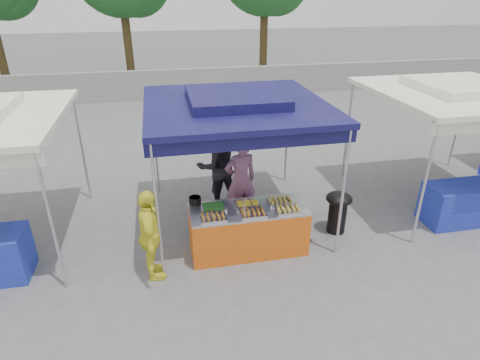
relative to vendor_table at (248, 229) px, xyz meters
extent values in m
plane|color=#5C5C5E|center=(0.00, 0.10, -0.43)|extent=(80.00, 80.00, 0.00)
cube|color=gray|center=(0.00, 11.10, 0.17)|extent=(40.00, 0.25, 1.20)
cylinder|color=silver|center=(-1.50, -0.40, 0.72)|extent=(0.05, 0.05, 2.30)
cylinder|color=silver|center=(1.50, -0.40, 0.72)|extent=(0.05, 0.05, 2.30)
cylinder|color=silver|center=(-1.50, 2.60, 0.72)|extent=(0.05, 0.05, 2.30)
cylinder|color=silver|center=(1.50, 2.60, 0.72)|extent=(0.05, 0.05, 2.30)
cube|color=#121042|center=(0.00, 1.10, 1.92)|extent=(3.20, 3.20, 0.10)
cube|color=#121042|center=(0.00, 1.10, 2.05)|extent=(1.65, 1.65, 0.18)
cube|color=#121042|center=(0.00, -0.40, 1.77)|extent=(3.20, 0.04, 0.25)
cylinder|color=silver|center=(-3.00, -0.40, 0.72)|extent=(0.05, 0.05, 2.30)
cylinder|color=silver|center=(-3.00, 2.60, 0.72)|extent=(0.05, 0.05, 2.30)
cylinder|color=silver|center=(3.00, -0.40, 0.72)|extent=(0.05, 0.05, 2.30)
cylinder|color=silver|center=(3.00, 2.60, 0.72)|extent=(0.05, 0.05, 2.30)
cylinder|color=silver|center=(6.00, 2.60, 0.72)|extent=(0.05, 0.05, 2.30)
cube|color=silver|center=(4.50, 1.10, 1.92)|extent=(3.20, 3.20, 0.10)
cube|color=silver|center=(4.50, 1.10, 2.05)|extent=(1.65, 1.65, 0.18)
cube|color=#1F2FA6|center=(4.50, 0.10, -0.03)|extent=(1.80, 0.70, 0.80)
cylinder|color=#423419|center=(-2.44, 13.48, 1.85)|extent=(0.36, 0.36, 4.55)
cylinder|color=#423419|center=(3.71, 13.24, 1.85)|extent=(0.36, 0.36, 4.54)
cube|color=#C65211|center=(0.00, 0.00, -0.02)|extent=(2.00, 0.80, 0.81)
cube|color=silver|center=(0.00, 0.00, 0.40)|extent=(2.00, 0.80, 0.04)
cube|color=silver|center=(-0.63, -0.24, 0.45)|extent=(0.42, 0.30, 0.05)
cube|color=brown|center=(-0.63, -0.24, 0.49)|extent=(0.35, 0.25, 0.02)
cube|color=silver|center=(0.02, -0.24, 0.45)|extent=(0.42, 0.30, 0.05)
cube|color=brown|center=(0.02, -0.24, 0.49)|extent=(0.35, 0.25, 0.02)
cube|color=silver|center=(0.62, -0.24, 0.45)|extent=(0.42, 0.30, 0.05)
cube|color=#B2993D|center=(0.62, -0.24, 0.49)|extent=(0.35, 0.25, 0.02)
cube|color=silver|center=(-0.59, 0.09, 0.45)|extent=(0.42, 0.30, 0.05)
cube|color=#1F591E|center=(-0.59, 0.09, 0.49)|extent=(0.35, 0.25, 0.02)
cube|color=silver|center=(0.01, 0.09, 0.45)|extent=(0.42, 0.30, 0.05)
cube|color=gold|center=(0.01, 0.09, 0.49)|extent=(0.35, 0.25, 0.02)
cube|color=silver|center=(0.58, 0.07, 0.45)|extent=(0.42, 0.30, 0.05)
cube|color=#B2993D|center=(0.58, 0.07, 0.49)|extent=(0.35, 0.25, 0.02)
cylinder|color=black|center=(-0.87, 0.34, 0.49)|extent=(0.21, 0.21, 0.12)
cylinder|color=silver|center=(-0.11, -0.17, 0.48)|extent=(0.09, 0.09, 0.11)
cylinder|color=black|center=(1.78, 0.25, -0.10)|extent=(0.34, 0.34, 0.66)
ellipsoid|color=black|center=(1.78, 0.25, 0.29)|extent=(0.49, 0.49, 0.22)
cube|color=#1423A6|center=(-0.32, 0.52, -0.29)|extent=(0.46, 0.32, 0.28)
cube|color=#1423A6|center=(0.35, 0.56, -0.28)|extent=(0.48, 0.34, 0.29)
cube|color=#1423A6|center=(0.35, 0.56, 0.00)|extent=(0.46, 0.32, 0.28)
imported|color=#8C597A|center=(0.08, 1.03, 0.46)|extent=(0.71, 0.53, 1.76)
imported|color=black|center=(-0.27, 1.76, 0.48)|extent=(1.00, 0.86, 1.81)
imported|color=yellow|center=(-1.64, -0.40, 0.35)|extent=(0.43, 0.93, 1.54)
camera|label=1|loc=(-1.33, -5.77, 3.82)|focal=30.00mm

